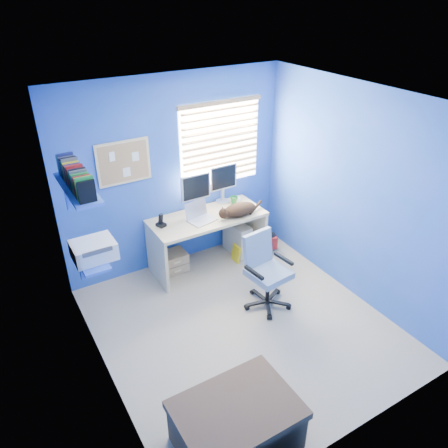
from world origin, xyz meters
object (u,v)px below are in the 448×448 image
cat (240,210)px  office_chair (265,280)px  desk (208,241)px  tower_pc (237,238)px  laptop (202,213)px

cat → office_chair: bearing=-104.3°
desk → tower_pc: (0.51, 0.07, -0.14)m
tower_pc → office_chair: size_ratio=0.50×
cat → office_chair: (-0.19, -0.88, -0.49)m
desk → cat: size_ratio=3.23×
desk → laptop: size_ratio=4.53×
cat → office_chair: cat is taller
cat → tower_pc: size_ratio=1.03×
laptop → office_chair: 1.15m
desk → laptop: 0.50m
tower_pc → office_chair: (-0.32, -1.13, 0.11)m
desk → office_chair: 1.08m
cat → office_chair: 1.02m
tower_pc → desk: bearing=-177.4°
tower_pc → laptop: bearing=-172.4°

